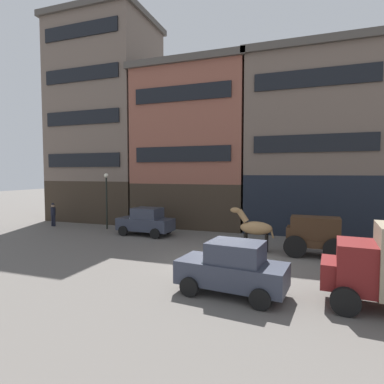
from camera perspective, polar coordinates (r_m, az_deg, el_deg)
ground_plane at (r=14.82m, az=5.56°, el=-12.83°), size 120.00×120.00×0.00m
building_far_left at (r=30.16m, az=-15.16°, el=12.32°), size 8.71×7.24×17.60m
building_center_left at (r=26.03m, az=0.83°, el=8.15°), size 9.12×7.24×12.45m
building_center_right at (r=24.69m, az=20.86°, el=8.24°), size 9.24×7.24×12.51m
cargo_wagon at (r=16.92m, az=21.19°, el=-7.00°), size 2.95×1.61×1.98m
draft_horse at (r=17.06m, az=11.18°, el=-6.32°), size 2.35×0.66×2.30m
sedan_dark at (r=11.17m, az=7.33°, el=-13.47°), size 3.86×2.20×1.83m
sedan_light at (r=21.31m, az=-8.35°, el=-5.29°), size 3.79×2.04×1.83m
pedestrian_officer at (r=26.78m, az=-23.83°, el=-3.60°), size 0.38×0.38×1.79m
streetlamp_curbside at (r=24.00m, az=-15.21°, el=-0.16°), size 0.32×0.32×4.12m
fire_hydrant_curbside at (r=20.18m, az=22.05°, el=-7.41°), size 0.24×0.24×0.83m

